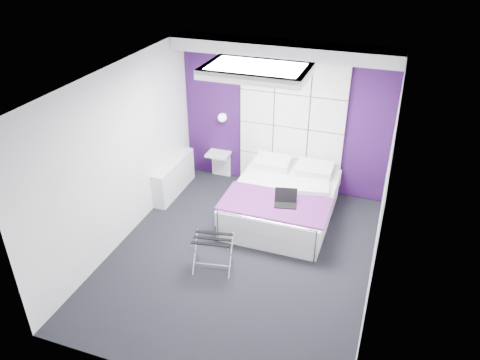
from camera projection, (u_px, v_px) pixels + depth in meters
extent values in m
plane|color=black|center=(241.00, 256.00, 6.74)|extent=(4.40, 4.40, 0.00)
plane|color=white|center=(241.00, 80.00, 5.46)|extent=(4.40, 4.40, 0.00)
plane|color=silver|center=(284.00, 117.00, 7.90)|extent=(3.60, 0.00, 3.60)
plane|color=silver|center=(121.00, 156.00, 6.62)|extent=(0.00, 4.40, 4.40)
plane|color=silver|center=(383.00, 201.00, 5.58)|extent=(0.00, 4.40, 4.40)
cube|color=#331047|center=(284.00, 117.00, 7.89)|extent=(3.58, 0.02, 2.58)
cube|color=white|center=(283.00, 49.00, 7.11)|extent=(3.58, 0.50, 0.20)
sphere|color=white|center=(223.00, 117.00, 8.13)|extent=(0.15, 0.15, 0.15)
cube|color=white|center=(174.00, 177.00, 8.15)|extent=(0.22, 1.20, 0.60)
cube|color=white|center=(282.00, 210.00, 7.53)|extent=(1.51, 1.89, 0.28)
cube|color=silver|center=(283.00, 196.00, 7.40)|extent=(1.55, 1.93, 0.24)
cube|color=#56195E|center=(275.00, 204.00, 6.95)|extent=(1.61, 0.85, 0.03)
cube|color=white|center=(218.00, 154.00, 8.48)|extent=(0.41, 0.32, 0.05)
cube|color=black|center=(212.00, 239.00, 6.26)|extent=(0.52, 0.38, 0.01)
cube|color=black|center=(285.00, 204.00, 6.90)|extent=(0.33, 0.23, 0.02)
cube|color=black|center=(288.00, 194.00, 6.93)|extent=(0.33, 0.01, 0.22)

